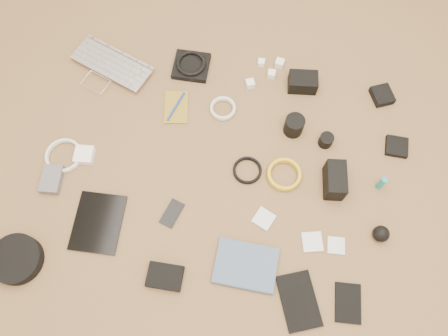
% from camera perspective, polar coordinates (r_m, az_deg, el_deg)
% --- Properties ---
extents(laptop, '(0.41, 0.35, 0.03)m').
position_cam_1_polar(laptop, '(1.93, -15.24, 11.91)').
color(laptop, silver).
rests_on(laptop, ground).
extents(headphone_pouch, '(0.15, 0.14, 0.03)m').
position_cam_1_polar(headphone_pouch, '(1.89, -4.30, 13.13)').
color(headphone_pouch, black).
rests_on(headphone_pouch, ground).
extents(headphones, '(0.15, 0.15, 0.02)m').
position_cam_1_polar(headphones, '(1.87, -4.34, 13.49)').
color(headphones, black).
rests_on(headphones, headphone_pouch).
extents(charger_a, '(0.03, 0.03, 0.03)m').
position_cam_1_polar(charger_a, '(1.90, 4.89, 13.55)').
color(charger_a, white).
rests_on(charger_a, ground).
extents(charger_b, '(0.03, 0.03, 0.03)m').
position_cam_1_polar(charger_b, '(1.87, 6.22, 12.09)').
color(charger_b, white).
rests_on(charger_b, ground).
extents(charger_c, '(0.04, 0.04, 0.03)m').
position_cam_1_polar(charger_c, '(1.90, 7.27, 13.41)').
color(charger_c, white).
rests_on(charger_c, ground).
extents(charger_d, '(0.04, 0.04, 0.03)m').
position_cam_1_polar(charger_d, '(1.84, 3.44, 10.93)').
color(charger_d, white).
rests_on(charger_d, ground).
extents(dslr_camera, '(0.12, 0.09, 0.07)m').
position_cam_1_polar(dslr_camera, '(1.84, 10.25, 10.98)').
color(dslr_camera, black).
rests_on(dslr_camera, ground).
extents(lens_pouch, '(0.11, 0.11, 0.03)m').
position_cam_1_polar(lens_pouch, '(1.92, 19.94, 8.91)').
color(lens_pouch, black).
rests_on(lens_pouch, ground).
extents(notebook_olive, '(0.12, 0.16, 0.01)m').
position_cam_1_polar(notebook_olive, '(1.80, -6.26, 7.88)').
color(notebook_olive, olive).
rests_on(notebook_olive, ground).
extents(pen_blue, '(0.05, 0.14, 0.01)m').
position_cam_1_polar(pen_blue, '(1.79, -6.29, 8.01)').
color(pen_blue, '#132F9D').
rests_on(pen_blue, notebook_olive).
extents(cable_white_a, '(0.14, 0.14, 0.01)m').
position_cam_1_polar(cable_white_a, '(1.78, -0.15, 7.70)').
color(cable_white_a, white).
rests_on(cable_white_a, ground).
extents(lens_a, '(0.09, 0.09, 0.08)m').
position_cam_1_polar(lens_a, '(1.73, 9.13, 5.50)').
color(lens_a, black).
rests_on(lens_a, ground).
extents(lens_b, '(0.07, 0.07, 0.05)m').
position_cam_1_polar(lens_b, '(1.74, 13.17, 3.55)').
color(lens_b, black).
rests_on(lens_b, ground).
extents(card_reader, '(0.09, 0.09, 0.02)m').
position_cam_1_polar(card_reader, '(1.83, 21.62, 2.62)').
color(card_reader, black).
rests_on(card_reader, ground).
extents(power_brick, '(0.08, 0.08, 0.03)m').
position_cam_1_polar(power_brick, '(1.77, -17.78, 1.64)').
color(power_brick, white).
rests_on(power_brick, ground).
extents(cable_white_b, '(0.15, 0.15, 0.01)m').
position_cam_1_polar(cable_white_b, '(1.80, -20.14, 1.46)').
color(cable_white_b, white).
rests_on(cable_white_b, ground).
extents(cable_black, '(0.14, 0.14, 0.01)m').
position_cam_1_polar(cable_black, '(1.67, 3.05, -0.36)').
color(cable_black, black).
rests_on(cable_black, ground).
extents(cable_yellow, '(0.15, 0.15, 0.01)m').
position_cam_1_polar(cable_yellow, '(1.67, 7.84, -0.92)').
color(cable_yellow, gold).
rests_on(cable_yellow, ground).
extents(flash, '(0.08, 0.14, 0.10)m').
position_cam_1_polar(flash, '(1.66, 14.27, -1.55)').
color(flash, black).
rests_on(flash, ground).
extents(lens_cleaner, '(0.02, 0.02, 0.08)m').
position_cam_1_polar(lens_cleaner, '(1.72, 19.88, -1.88)').
color(lens_cleaner, teal).
rests_on(lens_cleaner, ground).
extents(battery_charger, '(0.08, 0.12, 0.03)m').
position_cam_1_polar(battery_charger, '(1.77, -21.57, -1.39)').
color(battery_charger, '#56565B').
rests_on(battery_charger, ground).
extents(tablet, '(0.18, 0.23, 0.01)m').
position_cam_1_polar(tablet, '(1.67, -16.12, -6.86)').
color(tablet, black).
rests_on(tablet, ground).
extents(phone, '(0.08, 0.11, 0.01)m').
position_cam_1_polar(phone, '(1.63, -6.80, -5.90)').
color(phone, black).
rests_on(phone, ground).
extents(filter_case_left, '(0.09, 0.09, 0.01)m').
position_cam_1_polar(filter_case_left, '(1.61, 5.22, -6.62)').
color(filter_case_left, silver).
rests_on(filter_case_left, ground).
extents(filter_case_mid, '(0.09, 0.09, 0.01)m').
position_cam_1_polar(filter_case_mid, '(1.62, 11.45, -9.44)').
color(filter_case_mid, silver).
rests_on(filter_case_mid, ground).
extents(filter_case_right, '(0.06, 0.06, 0.01)m').
position_cam_1_polar(filter_case_right, '(1.63, 14.43, -9.78)').
color(filter_case_right, silver).
rests_on(filter_case_right, ground).
extents(air_blower, '(0.08, 0.08, 0.06)m').
position_cam_1_polar(air_blower, '(1.66, 19.83, -8.09)').
color(air_blower, black).
rests_on(air_blower, ground).
extents(headphone_case, '(0.22, 0.22, 0.05)m').
position_cam_1_polar(headphone_case, '(1.72, -25.46, -10.71)').
color(headphone_case, black).
rests_on(headphone_case, ground).
extents(drive_case, '(0.12, 0.09, 0.03)m').
position_cam_1_polar(drive_case, '(1.57, -7.71, -13.87)').
color(drive_case, black).
rests_on(drive_case, ground).
extents(paperback, '(0.22, 0.17, 0.02)m').
position_cam_1_polar(paperback, '(1.56, 2.33, -15.51)').
color(paperback, '#455974').
rests_on(paperback, ground).
extents(notebook_black_a, '(0.18, 0.22, 0.01)m').
position_cam_1_polar(notebook_black_a, '(1.58, 9.75, -16.75)').
color(notebook_black_a, black).
rests_on(notebook_black_a, ground).
extents(notebook_black_b, '(0.09, 0.14, 0.01)m').
position_cam_1_polar(notebook_black_b, '(1.61, 15.88, -16.60)').
color(notebook_black_b, black).
rests_on(notebook_black_b, ground).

